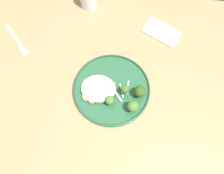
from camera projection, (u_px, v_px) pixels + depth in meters
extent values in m
plane|color=#2D2B28|center=(117.00, 129.00, 1.46)|extent=(6.00, 6.00, 0.00)
cube|color=#9E754C|center=(122.00, 92.00, 0.79)|extent=(1.40, 1.00, 0.04)
cube|color=olive|center=(29.00, 38.00, 1.33)|extent=(0.06, 0.06, 0.70)
cylinder|color=#235133|center=(112.00, 89.00, 0.77)|extent=(0.29, 0.29, 0.01)
torus|color=#204B2E|center=(112.00, 88.00, 0.77)|extent=(0.29, 0.29, 0.01)
ellipsoid|color=beige|center=(99.00, 88.00, 0.75)|extent=(0.13, 0.11, 0.04)
cylinder|color=#DBB77A|center=(98.00, 85.00, 0.76)|extent=(0.03, 0.03, 0.01)
cylinder|color=#8E774F|center=(98.00, 84.00, 0.76)|extent=(0.02, 0.02, 0.00)
cylinder|color=#E5C689|center=(100.00, 97.00, 0.74)|extent=(0.03, 0.03, 0.01)
cylinder|color=#958159|center=(100.00, 97.00, 0.74)|extent=(0.03, 0.03, 0.00)
cylinder|color=#E5C689|center=(91.00, 88.00, 0.76)|extent=(0.03, 0.03, 0.01)
cylinder|color=#958159|center=(91.00, 88.00, 0.75)|extent=(0.03, 0.03, 0.00)
cylinder|color=#DBB77A|center=(92.00, 100.00, 0.74)|extent=(0.02, 0.02, 0.02)
cylinder|color=#8E774F|center=(92.00, 100.00, 0.73)|extent=(0.02, 0.02, 0.00)
cylinder|color=beige|center=(104.00, 86.00, 0.76)|extent=(0.03, 0.03, 0.01)
cylinder|color=#988766|center=(104.00, 85.00, 0.76)|extent=(0.03, 0.03, 0.00)
cylinder|color=beige|center=(88.00, 83.00, 0.76)|extent=(0.03, 0.03, 0.01)
cylinder|color=#988766|center=(88.00, 82.00, 0.76)|extent=(0.03, 0.03, 0.00)
cylinder|color=#E5C689|center=(87.00, 97.00, 0.74)|extent=(0.03, 0.03, 0.01)
cylinder|color=#958159|center=(87.00, 96.00, 0.74)|extent=(0.03, 0.03, 0.00)
cylinder|color=#7A994C|center=(140.00, 94.00, 0.75)|extent=(0.02, 0.02, 0.02)
sphere|color=#2D4C19|center=(141.00, 91.00, 0.72)|extent=(0.04, 0.04, 0.04)
cylinder|color=#7A994C|center=(125.00, 92.00, 0.75)|extent=(0.02, 0.02, 0.02)
sphere|color=#386023|center=(126.00, 89.00, 0.73)|extent=(0.03, 0.03, 0.03)
cylinder|color=#89A356|center=(133.00, 109.00, 0.72)|extent=(0.02, 0.02, 0.03)
sphere|color=#42702D|center=(134.00, 106.00, 0.70)|extent=(0.04, 0.04, 0.04)
cylinder|color=#89A356|center=(110.00, 102.00, 0.74)|extent=(0.02, 0.02, 0.02)
sphere|color=#42702D|center=(110.00, 100.00, 0.72)|extent=(0.03, 0.03, 0.03)
cube|color=silver|center=(128.00, 88.00, 0.76)|extent=(0.01, 0.05, 0.00)
cube|color=silver|center=(123.00, 91.00, 0.76)|extent=(0.02, 0.05, 0.00)
cube|color=silver|center=(118.00, 95.00, 0.75)|extent=(0.04, 0.05, 0.00)
cube|color=silver|center=(112.00, 87.00, 0.77)|extent=(0.02, 0.04, 0.00)
cube|color=silver|center=(15.00, 37.00, 0.87)|extent=(0.11, 0.12, 0.00)
cube|color=silver|center=(25.00, 52.00, 0.84)|extent=(0.04, 0.04, 0.00)
cube|color=silver|center=(162.00, 32.00, 0.87)|extent=(0.17, 0.15, 0.01)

